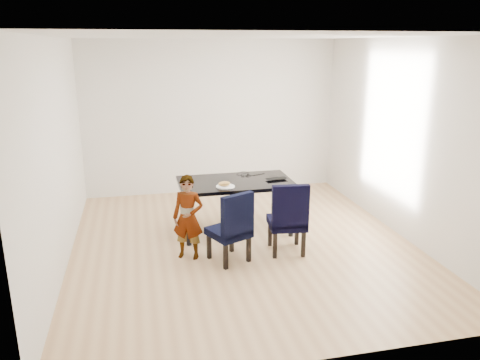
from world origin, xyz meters
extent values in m
cube|color=tan|center=(0.00, 0.00, -0.01)|extent=(4.50, 5.00, 0.01)
cube|color=white|center=(0.00, 0.00, 2.71)|extent=(4.50, 5.00, 0.01)
cube|color=white|center=(0.00, 2.50, 1.35)|extent=(4.50, 0.01, 2.70)
cube|color=white|center=(0.00, -2.50, 1.35)|extent=(4.50, 0.01, 2.70)
cube|color=white|center=(-2.25, 0.00, 1.35)|extent=(0.01, 5.00, 2.70)
cube|color=white|center=(2.25, 0.00, 1.35)|extent=(0.01, 5.00, 2.70)
cube|color=black|center=(0.00, 0.50, 0.38)|extent=(1.60, 0.90, 0.75)
cube|color=black|center=(-0.28, -0.43, 0.46)|extent=(0.59, 0.60, 0.91)
cube|color=black|center=(0.50, -0.33, 0.48)|extent=(0.51, 0.53, 0.96)
imported|color=#E25013|center=(-0.76, -0.23, 0.54)|extent=(0.46, 0.39, 1.07)
cylinder|color=white|center=(-0.19, 0.25, 0.76)|extent=(0.26, 0.26, 0.01)
ellipsoid|color=#C79247|center=(-0.21, 0.25, 0.80)|extent=(0.17, 0.08, 0.07)
imported|color=black|center=(0.58, 0.47, 0.76)|extent=(0.33, 0.24, 0.02)
torus|color=black|center=(0.21, 0.72, 0.75)|extent=(0.17, 0.17, 0.01)
camera|label=1|loc=(-1.32, -5.69, 2.61)|focal=35.00mm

